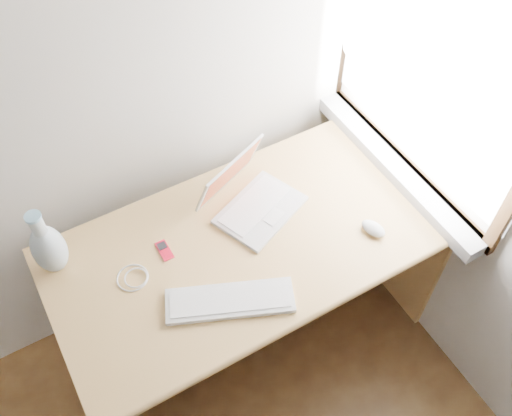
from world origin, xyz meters
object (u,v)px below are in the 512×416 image
vase (48,248)px  laptop (255,195)px  external_keyboard (230,301)px  desk (240,255)px

vase → laptop: bearing=-7.6°
external_keyboard → vase: vase is taller
laptop → vase: (-0.74, 0.10, 0.07)m
laptop → vase: size_ratio=1.28×
desk → vase: bearing=167.5°
desk → laptop: 0.29m
desk → vase: vase is taller
desk → laptop: bearing=24.7°
external_keyboard → vase: bearing=160.4°
vase → desk: bearing=-12.5°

